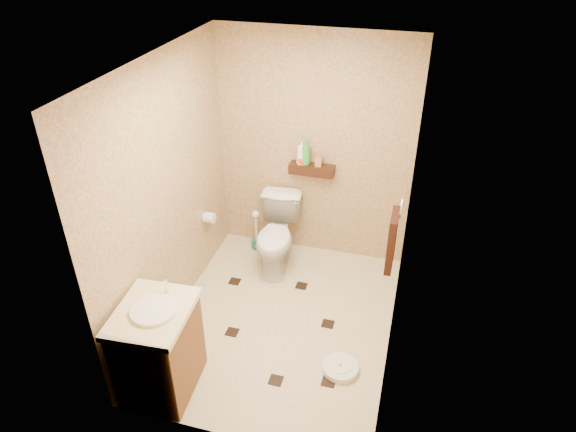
% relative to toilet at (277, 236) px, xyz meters
% --- Properties ---
extents(ground, '(2.50, 2.50, 0.00)m').
position_rel_toilet_xyz_m(ground, '(0.28, -0.83, -0.38)').
color(ground, beige).
rests_on(ground, ground).
extents(wall_back, '(2.00, 0.04, 2.40)m').
position_rel_toilet_xyz_m(wall_back, '(0.28, 0.42, 0.82)').
color(wall_back, tan).
rests_on(wall_back, ground).
extents(wall_front, '(2.00, 0.04, 2.40)m').
position_rel_toilet_xyz_m(wall_front, '(0.28, -2.08, 0.82)').
color(wall_front, tan).
rests_on(wall_front, ground).
extents(wall_left, '(0.04, 2.50, 2.40)m').
position_rel_toilet_xyz_m(wall_left, '(-0.72, -0.83, 0.82)').
color(wall_left, tan).
rests_on(wall_left, ground).
extents(wall_right, '(0.04, 2.50, 2.40)m').
position_rel_toilet_xyz_m(wall_right, '(1.28, -0.83, 0.82)').
color(wall_right, tan).
rests_on(wall_right, ground).
extents(ceiling, '(2.00, 2.50, 0.02)m').
position_rel_toilet_xyz_m(ceiling, '(0.28, -0.83, 2.02)').
color(ceiling, silver).
rests_on(ceiling, wall_back).
extents(wall_shelf, '(0.46, 0.14, 0.10)m').
position_rel_toilet_xyz_m(wall_shelf, '(0.28, 0.34, 0.64)').
color(wall_shelf, '#361B0E').
rests_on(wall_shelf, wall_back).
extents(floor_accents, '(1.30, 1.33, 0.01)m').
position_rel_toilet_xyz_m(floor_accents, '(0.32, -0.90, -0.37)').
color(floor_accents, black).
rests_on(floor_accents, ground).
extents(toilet, '(0.49, 0.78, 0.75)m').
position_rel_toilet_xyz_m(toilet, '(0.00, 0.00, 0.00)').
color(toilet, white).
rests_on(toilet, ground).
extents(vanity, '(0.58, 0.69, 0.92)m').
position_rel_toilet_xyz_m(vanity, '(-0.42, -1.78, 0.04)').
color(vanity, brown).
rests_on(vanity, ground).
extents(bathroom_scale, '(0.39, 0.39, 0.06)m').
position_rel_toilet_xyz_m(bathroom_scale, '(0.93, -1.26, -0.35)').
color(bathroom_scale, white).
rests_on(bathroom_scale, ground).
extents(toilet_brush, '(0.11, 0.11, 0.49)m').
position_rel_toilet_xyz_m(toilet_brush, '(-0.31, 0.24, -0.20)').
color(toilet_brush, '#1A685F').
rests_on(toilet_brush, ground).
extents(towel_ring, '(0.12, 0.30, 0.76)m').
position_rel_toilet_xyz_m(towel_ring, '(1.19, -0.58, 0.57)').
color(towel_ring, silver).
rests_on(towel_ring, wall_right).
extents(toilet_paper, '(0.12, 0.11, 0.12)m').
position_rel_toilet_xyz_m(toilet_paper, '(-0.66, -0.18, 0.22)').
color(toilet_paper, white).
rests_on(toilet_paper, wall_left).
extents(bottle_a, '(0.12, 0.12, 0.26)m').
position_rel_toilet_xyz_m(bottle_a, '(0.17, 0.34, 0.82)').
color(bottle_a, white).
rests_on(bottle_a, wall_shelf).
extents(bottle_b, '(0.08, 0.08, 0.16)m').
position_rel_toilet_xyz_m(bottle_b, '(0.17, 0.34, 0.78)').
color(bottle_b, '#F1F533').
rests_on(bottle_b, wall_shelf).
extents(bottle_c, '(0.12, 0.12, 0.15)m').
position_rel_toilet_xyz_m(bottle_c, '(0.18, 0.34, 0.77)').
color(bottle_c, red).
rests_on(bottle_c, wall_shelf).
extents(bottle_d, '(0.14, 0.14, 0.27)m').
position_rel_toilet_xyz_m(bottle_d, '(0.21, 0.34, 0.83)').
color(bottle_d, green).
rests_on(bottle_d, wall_shelf).
extents(bottle_e, '(0.07, 0.07, 0.15)m').
position_rel_toilet_xyz_m(bottle_e, '(0.35, 0.34, 0.77)').
color(bottle_e, '#CF7045').
rests_on(bottle_e, wall_shelf).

